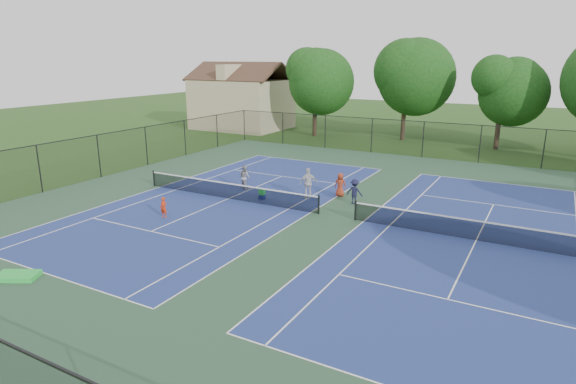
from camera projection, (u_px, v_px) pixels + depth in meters
The scene contains 17 objects.
ground at pixel (336, 217), 25.44m from camera, with size 140.00×140.00×0.00m, color #234716.
court_pad at pixel (336, 217), 25.44m from camera, with size 36.00×36.00×0.01m, color #2A4B33.
tennis_court_left at pixel (229, 197), 28.68m from camera, with size 12.00×23.83×1.07m.
tennis_court_right at pixel (476, 239), 22.14m from camera, with size 12.00×23.83×1.07m.
perimeter_fence at pixel (337, 188), 25.00m from camera, with size 36.08×36.08×3.02m.
tree_back_a at pixel (315, 78), 50.07m from camera, with size 6.80×6.80×9.15m.
tree_back_b at pixel (406, 73), 47.40m from camera, with size 7.60×7.60×10.03m.
tree_back_c at pixel (503, 88), 42.66m from camera, with size 6.00×6.00×8.40m.
clapboard_house at pixel (242, 102), 56.38m from camera, with size 10.80×8.10×7.65m.
child_player at pixel (164, 208), 25.22m from camera, with size 0.40×0.26×1.11m, color red.
instructor at pixel (245, 177), 30.68m from camera, with size 0.75×0.58×1.54m, color gray.
bystander_a at pixel (308, 183), 28.68m from camera, with size 1.07×0.45×1.83m, color silver.
bystander_b at pixel (355, 192), 27.51m from camera, with size 0.95×0.55×1.47m, color #181835.
bystander_c at pixel (340, 185), 29.04m from camera, with size 0.71×0.46×1.45m, color maroon.
ball_crate at pixel (262, 197), 28.55m from camera, with size 0.34×0.28×0.29m, color navy.
ball_hopper at pixel (262, 192), 28.46m from camera, with size 0.33×0.26×0.38m, color green.
green_tarp at pixel (17, 276), 18.36m from camera, with size 1.51×0.85×0.19m, color #1BC157.
Camera 1 is at (9.46, -22.34, 8.17)m, focal length 30.00 mm.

